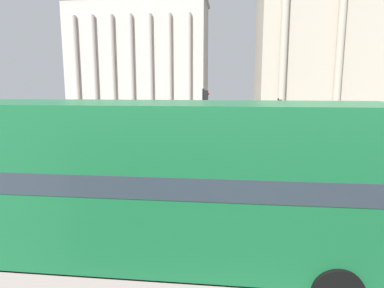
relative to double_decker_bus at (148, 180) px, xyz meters
The scene contains 10 objects.
double_decker_bus is the anchor object (origin of this frame).
plaza_building_left 55.43m from the double_decker_bus, 105.11° to the left, with size 23.91×11.74×18.43m.
plaza_building_right 48.61m from the double_decker_bus, 67.88° to the left, with size 25.25×15.50×25.44m.
traffic_light_near 5.69m from the double_decker_bus, 74.46° to the left, with size 0.42×0.24×3.43m.
traffic_light_mid 12.50m from the double_decker_bus, 88.59° to the left, with size 0.42×0.24×4.12m.
traffic_light_far 20.84m from the double_decker_bus, 74.49° to the left, with size 0.42×0.24×3.28m.
car_white 17.70m from the double_decker_bus, 71.39° to the left, with size 4.20×1.93×1.35m.
pedestrian_red 21.23m from the double_decker_bus, 98.80° to the left, with size 0.32×0.32×1.60m.
pedestrian_yellow 28.60m from the double_decker_bus, 86.36° to the left, with size 0.32×0.32×1.75m.
pedestrian_grey 24.62m from the double_decker_bus, 87.19° to the left, with size 0.32×0.32×1.64m.
Camera 1 is at (-0.70, -2.06, 4.37)m, focal length 32.00 mm.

